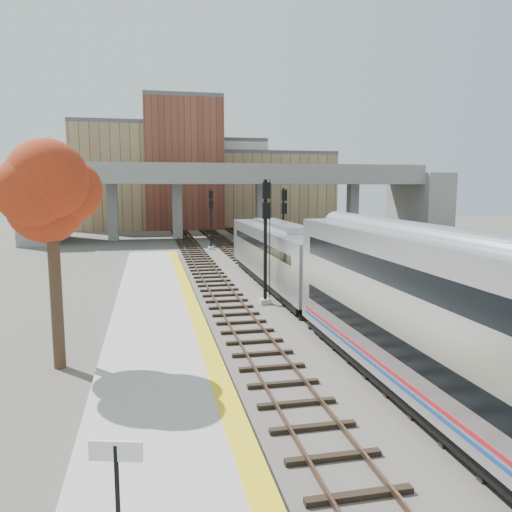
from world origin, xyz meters
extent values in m
plane|color=#47423D|center=(0.00, 0.00, 0.00)|extent=(160.00, 160.00, 0.00)
cube|color=#9E9E99|center=(-7.25, 0.00, 0.17)|extent=(4.50, 60.00, 0.35)
cube|color=yellow|center=(-5.35, 0.00, 0.35)|extent=(0.70, 60.00, 0.01)
cube|color=black|center=(-3.20, 12.50, 0.07)|extent=(2.50, 95.00, 0.14)
cube|color=brown|center=(-3.92, 12.50, 0.18)|extent=(0.07, 95.00, 0.14)
cube|color=brown|center=(-2.48, 12.50, 0.18)|extent=(0.07, 95.00, 0.14)
cube|color=black|center=(1.00, 12.50, 0.07)|extent=(2.50, 95.00, 0.14)
cube|color=brown|center=(0.28, 12.50, 0.18)|extent=(0.07, 95.00, 0.14)
cube|color=brown|center=(1.72, 12.50, 0.18)|extent=(0.07, 95.00, 0.14)
cube|color=black|center=(5.00, 12.50, 0.07)|extent=(2.50, 95.00, 0.14)
cube|color=brown|center=(4.28, 12.50, 0.18)|extent=(0.07, 95.00, 0.14)
cube|color=brown|center=(5.72, 12.50, 0.18)|extent=(0.07, 95.00, 0.14)
cube|color=slate|center=(5.00, 45.00, 7.75)|extent=(46.00, 10.00, 1.50)
cube|color=slate|center=(5.00, 40.20, 9.00)|extent=(46.00, 0.20, 1.00)
cube|color=slate|center=(5.00, 49.80, 9.00)|extent=(46.00, 0.20, 1.00)
cube|color=slate|center=(-12.00, 45.00, 3.50)|extent=(1.20, 1.60, 7.00)
cube|color=slate|center=(-4.00, 45.00, 3.50)|extent=(1.20, 1.60, 7.00)
cube|color=slate|center=(7.00, 45.00, 3.50)|extent=(1.20, 1.60, 7.00)
cube|color=slate|center=(20.00, 45.00, 3.50)|extent=(1.20, 1.60, 7.00)
cube|color=slate|center=(-20.00, 45.00, 4.25)|extent=(4.00, 12.00, 8.50)
cube|color=slate|center=(30.00, 45.00, 4.25)|extent=(4.00, 12.00, 8.50)
cube|color=#998159|center=(-10.00, 65.00, 8.00)|extent=(18.00, 14.00, 16.00)
cube|color=#4C4C4F|center=(-10.00, 65.00, 16.30)|extent=(18.00, 14.00, 0.60)
cube|color=beige|center=(4.00, 70.00, 7.00)|extent=(16.00, 16.00, 14.00)
cube|color=#4C4C4F|center=(4.00, 70.00, 14.30)|extent=(16.00, 16.00, 0.60)
cube|color=brown|center=(-2.00, 62.00, 10.00)|extent=(12.00, 10.00, 20.00)
cube|color=#4C4C4F|center=(-2.00, 62.00, 20.30)|extent=(12.00, 10.00, 0.60)
cube|color=#998159|center=(14.00, 68.00, 6.00)|extent=(20.00, 14.00, 12.00)
cube|color=#4C4C4F|center=(14.00, 68.00, 12.30)|extent=(20.00, 14.00, 0.60)
cube|color=black|center=(14.00, 28.00, 0.02)|extent=(14.00, 18.00, 0.04)
cube|color=#A8AAB2|center=(1.00, 12.48, 2.35)|extent=(3.00, 19.00, 3.20)
cube|color=black|center=(1.00, 22.00, 2.95)|extent=(2.20, 0.06, 1.10)
cube|color=black|center=(1.00, 12.48, 2.95)|extent=(3.02, 16.15, 0.50)
cube|color=black|center=(1.00, 12.48, 0.50)|extent=(2.70, 17.10, 0.50)
cube|color=#A8AAB2|center=(1.00, 12.48, 4.15)|extent=(1.60, 9.50, 0.40)
cube|color=#9E9E99|center=(-1.10, 7.62, 0.15)|extent=(0.60, 0.60, 0.30)
cylinder|color=black|center=(-1.10, 7.62, 3.56)|extent=(0.20, 0.20, 7.12)
cube|color=black|center=(-1.10, 7.37, 6.51)|extent=(0.46, 0.18, 0.92)
cube|color=black|center=(-1.10, 7.37, 5.39)|extent=(0.46, 0.18, 0.92)
cube|color=#9E9E99|center=(3.00, 18.86, 0.15)|extent=(0.60, 0.60, 0.30)
cylinder|color=black|center=(3.00, 18.86, 3.30)|extent=(0.19, 0.19, 6.60)
cube|color=black|center=(3.00, 18.61, 6.03)|extent=(0.42, 0.18, 0.85)
cube|color=black|center=(3.00, 18.61, 4.99)|extent=(0.42, 0.18, 0.85)
cube|color=#9E9E99|center=(-1.10, 33.22, 0.15)|extent=(0.60, 0.60, 0.30)
cylinder|color=black|center=(-1.10, 33.22, 3.19)|extent=(0.18, 0.18, 6.38)
cube|color=black|center=(-1.10, 32.97, 5.83)|extent=(0.41, 0.18, 0.82)
cube|color=black|center=(-1.10, 32.97, 4.83)|extent=(0.41, 0.18, 0.82)
cylinder|color=black|center=(-8.15, -11.84, 1.45)|extent=(0.08, 0.08, 2.20)
cube|color=white|center=(-8.15, -11.84, 2.45)|extent=(0.88, 0.28, 0.35)
cylinder|color=#382619|center=(-10.94, -0.70, 3.12)|extent=(0.44, 0.44, 6.25)
ellipsoid|color=#BB4219|center=(-10.94, -0.70, 6.70)|extent=(3.60, 3.60, 4.46)
imported|color=#99999E|center=(9.79, 26.27, 0.68)|extent=(1.60, 3.78, 1.27)
imported|color=#99999E|center=(12.05, 25.06, 0.69)|extent=(3.57, 3.90, 1.30)
imported|color=#99999E|center=(17.44, 30.79, 0.62)|extent=(2.17, 4.21, 1.17)
camera|label=1|loc=(-7.50, -19.79, 6.76)|focal=35.00mm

